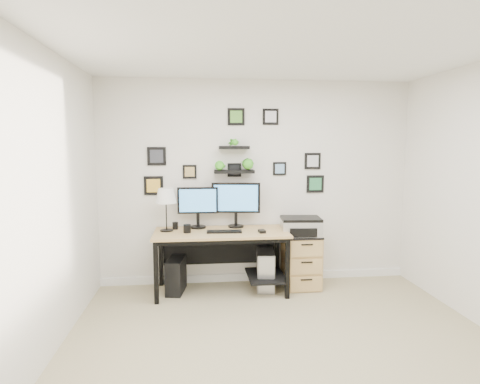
{
  "coord_description": "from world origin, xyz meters",
  "views": [
    {
      "loc": [
        -0.76,
        -3.09,
        1.79
      ],
      "look_at": [
        -0.23,
        1.83,
        1.2
      ],
      "focal_mm": 30.0,
      "sensor_mm": 36.0,
      "label": 1
    }
  ],
  "objects": [
    {
      "name": "room",
      "position": [
        0.0,
        1.98,
        0.05
      ],
      "size": [
        4.0,
        4.0,
        4.0
      ],
      "color": "tan",
      "rests_on": "ground"
    },
    {
      "name": "desk",
      "position": [
        -0.45,
        1.67,
        0.63
      ],
      "size": [
        1.6,
        0.7,
        0.75
      ],
      "color": "tan",
      "rests_on": "ground"
    },
    {
      "name": "monitor_left",
      "position": [
        -0.76,
        1.86,
        1.05
      ],
      "size": [
        0.5,
        0.2,
        0.51
      ],
      "color": "black",
      "rests_on": "desk"
    },
    {
      "name": "monitor_right",
      "position": [
        -0.28,
        1.85,
        1.09
      ],
      "size": [
        0.61,
        0.22,
        0.56
      ],
      "color": "black",
      "rests_on": "desk"
    },
    {
      "name": "keyboard",
      "position": [
        -0.45,
        1.57,
        0.76
      ],
      "size": [
        0.42,
        0.15,
        0.02
      ],
      "primitive_type": "cube",
      "rotation": [
        0.0,
        0.0,
        -0.06
      ],
      "color": "black",
      "rests_on": "desk"
    },
    {
      "name": "mouse",
      "position": [
        -0.01,
        1.51,
        0.77
      ],
      "size": [
        0.08,
        0.12,
        0.03
      ],
      "primitive_type": "cube",
      "rotation": [
        0.0,
        0.0,
        0.1
      ],
      "color": "black",
      "rests_on": "desk"
    },
    {
      "name": "table_lamp",
      "position": [
        -1.14,
        1.72,
        1.17
      ],
      "size": [
        0.25,
        0.25,
        0.52
      ],
      "color": "black",
      "rests_on": "desk"
    },
    {
      "name": "mug",
      "position": [
        -0.89,
        1.6,
        0.8
      ],
      "size": [
        0.09,
        0.09,
        0.1
      ],
      "primitive_type": "cylinder",
      "color": "black",
      "rests_on": "desk"
    },
    {
      "name": "pen_cup",
      "position": [
        -1.04,
        1.81,
        0.79
      ],
      "size": [
        0.07,
        0.07,
        0.09
      ],
      "primitive_type": "cylinder",
      "color": "black",
      "rests_on": "desk"
    },
    {
      "name": "pc_tower_black",
      "position": [
        -1.03,
        1.68,
        0.21
      ],
      "size": [
        0.25,
        0.44,
        0.42
      ],
      "primitive_type": "cube",
      "rotation": [
        0.0,
        0.0,
        -0.16
      ],
      "color": "black",
      "rests_on": "ground"
    },
    {
      "name": "pc_tower_grey",
      "position": [
        0.07,
        1.7,
        0.24
      ],
      "size": [
        0.27,
        0.5,
        0.47
      ],
      "color": "gray",
      "rests_on": "ground"
    },
    {
      "name": "file_cabinet",
      "position": [
        0.53,
        1.72,
        0.34
      ],
      "size": [
        0.43,
        0.53,
        0.67
      ],
      "color": "tan",
      "rests_on": "ground"
    },
    {
      "name": "printer",
      "position": [
        0.51,
        1.68,
        0.78
      ],
      "size": [
        0.51,
        0.42,
        0.22
      ],
      "color": "silver",
      "rests_on": "file_cabinet"
    },
    {
      "name": "wall_decor",
      "position": [
        -0.28,
        1.93,
        1.63
      ],
      "size": [
        2.31,
        0.18,
        1.08
      ],
      "color": "black",
      "rests_on": "ground"
    }
  ]
}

